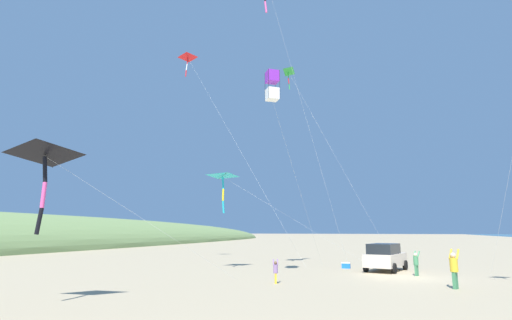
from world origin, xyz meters
name	(u,v)px	position (x,y,z in m)	size (l,w,h in m)	color
ground_plane	(407,277)	(0.00, 0.00, 0.00)	(600.00, 600.00, 0.00)	tan
parked_car	(385,257)	(1.28, -3.18, 0.95)	(2.90, 4.63, 1.85)	beige
cooler_box	(346,265)	(4.09, -4.20, 0.21)	(0.62, 0.42, 0.42)	blue
person_adult_flyer	(454,267)	(-2.09, 4.42, 1.01)	(0.59, 0.66, 1.86)	#3D7F51
person_child_grey_jacket	(276,270)	(6.56, 5.50, 0.68)	(0.37, 0.43, 1.25)	gold
person_bystander_far	(416,262)	(-0.60, -0.74, 0.82)	(0.50, 0.54, 1.50)	#3D7F51
kite_delta_green_low_center	(46,155)	(12.91, 14.77, 5.62)	(5.39, 10.82, 6.14)	black
kite_box_long_streamer_right	(272,86)	(7.20, 3.76, 11.68)	(1.47, 10.66, 12.63)	purple
kite_delta_white_trailing	(289,73)	(7.86, -2.89, 15.29)	(7.85, 3.99, 15.70)	green
kite_delta_magenta_far_left	(188,58)	(18.19, -4.57, 18.98)	(12.19, 1.93, 19.38)	red
kite_delta_orange_high_right	(223,176)	(12.21, 0.07, 6.70)	(11.31, 5.90, 7.04)	#1EB7C6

